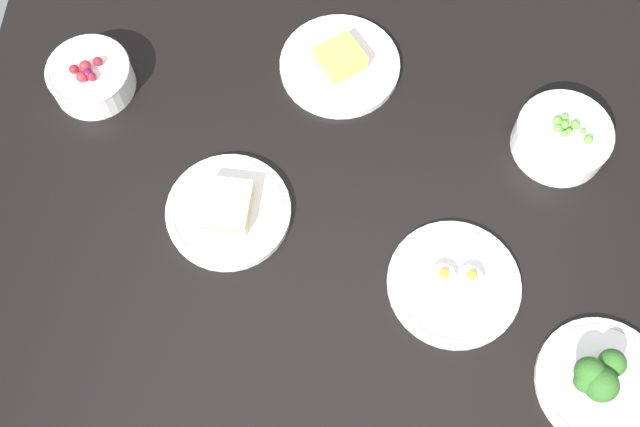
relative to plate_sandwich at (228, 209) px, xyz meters
The scene contains 7 objects.
dining_table 15.13cm from the plate_sandwich, ahead, with size 120.60×103.93×4.00cm, color black.
plate_sandwich is the anchor object (origin of this frame).
bowl_berries 34.38cm from the plate_sandwich, 138.97° to the left, with size 14.32×14.32×7.16cm.
plate_eggs 37.46cm from the plate_sandwich, 15.48° to the right, with size 20.71×20.71×4.13cm.
plate_cheese 33.35cm from the plate_sandwich, 60.40° to the left, with size 21.14×21.14×4.49cm.
bowl_peas 55.99cm from the plate_sandwich, 16.07° to the left, with size 15.84×15.84×6.71cm.
plate_broccoli 61.73cm from the plate_sandwich, 22.95° to the right, with size 19.67×19.67×7.93cm.
Camera 1 is at (2.80, -46.21, 113.09)cm, focal length 41.28 mm.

